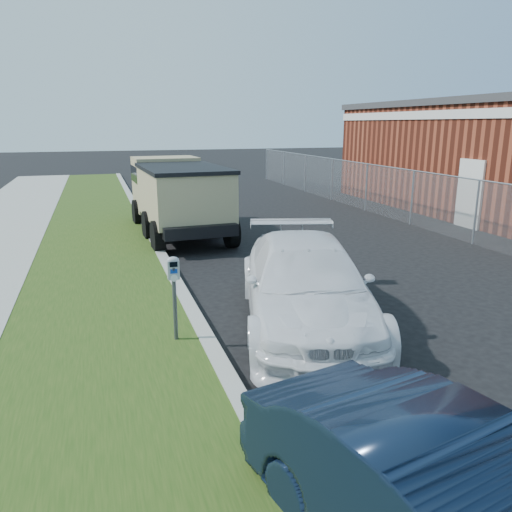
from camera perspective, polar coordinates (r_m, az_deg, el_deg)
name	(u,v)px	position (r m, az deg, el deg)	size (l,w,h in m)	color
ground	(350,319)	(8.88, 10.71, -7.12)	(120.00, 120.00, 0.00)	black
streetside	(15,311)	(9.87, -25.79, -5.71)	(6.12, 50.00, 0.15)	gray
chainlink_fence	(413,187)	(17.50, 17.50, 7.53)	(0.06, 30.06, 30.00)	slate
parking_meter	(174,280)	(7.43, -9.38, -2.76)	(0.18, 0.13, 1.30)	#3F4247
white_wagon	(304,284)	(8.32, 5.49, -3.19)	(2.01, 4.94, 1.43)	white
dump_truck	(177,193)	(15.47, -9.05, 7.12)	(2.51, 5.78, 2.23)	black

